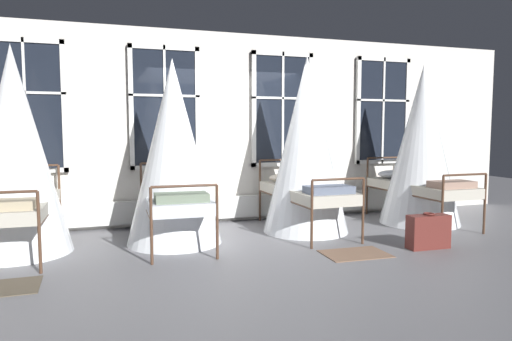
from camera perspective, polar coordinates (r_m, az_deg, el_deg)
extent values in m
plane|color=slate|center=(6.69, -0.81, -8.30)|extent=(20.39, 20.39, 0.00)
cube|color=silver|center=(7.82, -3.87, 5.19)|extent=(11.19, 0.10, 3.12)
cube|color=black|center=(7.53, -26.38, 7.07)|extent=(1.10, 0.02, 1.94)
cube|color=silver|center=(7.55, -26.10, -0.03)|extent=(1.10, 0.06, 0.07)
cube|color=silver|center=(7.63, -26.67, 14.10)|extent=(1.10, 0.06, 0.07)
cube|color=silver|center=(7.48, -22.43, 7.24)|extent=(0.07, 0.06, 1.94)
cube|color=silver|center=(7.53, -26.38, 7.07)|extent=(0.04, 0.06, 1.94)
cube|color=silver|center=(7.54, -26.44, 8.55)|extent=(1.10, 0.06, 0.04)
cube|color=black|center=(7.53, -11.08, 7.52)|extent=(1.10, 0.02, 1.94)
cube|color=silver|center=(7.54, -10.96, 0.41)|extent=(1.10, 0.06, 0.07)
cube|color=silver|center=(7.62, -11.21, 14.55)|extent=(1.10, 0.06, 0.07)
cube|color=silver|center=(7.48, -15.05, 7.45)|extent=(0.07, 0.06, 1.94)
cube|color=silver|center=(7.61, -7.18, 7.54)|extent=(0.07, 0.06, 1.94)
cube|color=silver|center=(7.53, -11.08, 7.52)|extent=(0.04, 0.06, 1.94)
cube|color=silver|center=(7.54, -11.11, 8.99)|extent=(1.10, 0.06, 0.04)
cube|color=black|center=(8.03, 3.26, 7.45)|extent=(1.10, 0.02, 1.94)
cube|color=silver|center=(8.05, 3.22, 0.79)|extent=(1.10, 0.06, 0.07)
cube|color=silver|center=(8.12, 3.29, 14.06)|extent=(1.10, 0.06, 0.07)
cube|color=silver|center=(7.85, -0.28, 7.51)|extent=(0.07, 0.06, 1.94)
cube|color=silver|center=(8.24, 6.63, 7.37)|extent=(0.07, 0.06, 1.94)
cube|color=silver|center=(8.03, 3.26, 7.45)|extent=(0.04, 0.06, 1.94)
cube|color=silver|center=(8.04, 3.26, 8.83)|extent=(1.10, 0.06, 0.04)
cube|color=black|center=(8.96, 15.25, 7.04)|extent=(1.10, 0.02, 1.94)
cube|color=silver|center=(8.97, 15.11, 1.07)|extent=(1.10, 0.06, 0.07)
cube|color=silver|center=(9.04, 15.40, 12.97)|extent=(1.10, 0.06, 0.07)
cube|color=silver|center=(8.68, 12.39, 7.17)|extent=(0.07, 0.06, 1.94)
cube|color=silver|center=(9.25, 17.94, 6.91)|extent=(0.07, 0.06, 1.94)
cube|color=silver|center=(8.96, 15.25, 7.04)|extent=(0.04, 0.06, 1.94)
cube|color=silver|center=(8.97, 15.28, 8.28)|extent=(1.10, 0.06, 0.04)
cube|color=silver|center=(7.80, -3.57, -4.49)|extent=(6.57, 0.10, 0.36)
cylinder|color=#4C3323|center=(7.56, -28.70, -3.43)|extent=(0.04, 0.04, 1.03)
cylinder|color=#4C3323|center=(7.43, -22.90, -3.33)|extent=(0.04, 0.04, 1.03)
cylinder|color=#4C3323|center=(5.54, -25.01, -6.90)|extent=(0.04, 0.04, 0.90)
cylinder|color=#4C3323|center=(6.47, -23.81, -4.51)|extent=(0.09, 1.95, 0.03)
cylinder|color=#4C3323|center=(7.43, -25.98, 0.53)|extent=(0.77, 0.05, 0.03)
cube|color=#B7B2A3|center=(6.52, -27.18, -3.88)|extent=(0.84, 1.99, 0.16)
ellipsoid|color=beige|center=(7.22, -26.19, -1.83)|extent=(0.60, 0.42, 0.14)
cube|color=tan|center=(5.81, -28.50, -3.72)|extent=(0.64, 0.38, 0.10)
cone|color=white|center=(6.46, -27.44, 2.21)|extent=(1.29, 1.29, 2.58)
cylinder|color=#4C3323|center=(7.39, -13.85, -3.12)|extent=(0.04, 0.04, 1.03)
cylinder|color=#4C3323|center=(7.47, -7.96, -2.93)|extent=(0.04, 0.04, 1.03)
cylinder|color=#4C3323|center=(5.48, -12.70, -6.67)|extent=(0.04, 0.04, 0.90)
cylinder|color=#4C3323|center=(5.58, -4.78, -6.33)|extent=(0.04, 0.04, 0.90)
cylinder|color=#4C3323|center=(6.42, -13.37, -4.29)|extent=(0.08, 1.95, 0.03)
cylinder|color=#4C3323|center=(6.51, -6.61, -4.05)|extent=(0.08, 1.95, 0.03)
cylinder|color=#4C3323|center=(7.36, -10.96, 0.92)|extent=(0.77, 0.05, 0.03)
cylinder|color=#4C3323|center=(5.44, -8.77, -1.89)|extent=(0.77, 0.05, 0.03)
cube|color=silver|center=(6.44, -9.98, -3.49)|extent=(0.84, 1.99, 0.16)
ellipsoid|color=silver|center=(7.15, -10.72, -1.45)|extent=(0.60, 0.42, 0.14)
cube|color=slate|center=(5.72, -9.12, -3.27)|extent=(0.64, 0.38, 0.10)
cone|color=white|center=(6.38, -10.07, 2.26)|extent=(1.29, 1.29, 2.49)
cylinder|color=#4C3323|center=(7.84, 0.48, -2.49)|extent=(0.04, 0.04, 1.03)
cylinder|color=#4C3323|center=(8.14, 5.56, -2.24)|extent=(0.04, 0.04, 1.03)
cylinder|color=#4C3323|center=(6.08, 6.85, -5.40)|extent=(0.04, 0.04, 0.90)
cylinder|color=#4C3323|center=(6.45, 12.98, -4.88)|extent=(0.04, 0.04, 0.90)
cylinder|color=#4C3323|center=(6.94, 3.26, -3.45)|extent=(0.07, 1.95, 0.03)
cylinder|color=#4C3323|center=(7.27, 8.84, -3.11)|extent=(0.07, 1.95, 0.03)
cylinder|color=#4C3323|center=(7.93, 3.09, 1.31)|extent=(0.77, 0.05, 0.03)
cylinder|color=#4C3323|center=(6.19, 10.07, -1.06)|extent=(0.77, 0.05, 0.03)
cube|color=#B7B2A3|center=(7.09, 6.12, -2.65)|extent=(0.83, 1.99, 0.16)
ellipsoid|color=beige|center=(7.74, 3.76, -0.87)|extent=(0.60, 0.41, 0.14)
cube|color=slate|center=(6.44, 8.90, -2.33)|extent=(0.64, 0.37, 0.10)
cone|color=white|center=(7.03, 6.18, 3.18)|extent=(1.29, 1.29, 2.64)
cylinder|color=#4C3323|center=(8.69, 13.45, -1.88)|extent=(0.04, 0.04, 1.03)
cylinder|color=#4C3323|center=(9.12, 17.52, -1.65)|extent=(0.04, 0.04, 1.03)
cylinder|color=#4C3323|center=(7.14, 21.85, -4.15)|extent=(0.04, 0.04, 0.90)
cylinder|color=#4C3323|center=(7.66, 26.21, -3.70)|extent=(0.04, 0.04, 0.90)
cylinder|color=#4C3323|center=(7.89, 17.24, -2.63)|extent=(0.05, 1.95, 0.03)
cylinder|color=#4C3323|center=(8.36, 21.49, -2.33)|extent=(0.05, 1.95, 0.03)
cylinder|color=#4C3323|center=(8.85, 15.62, 1.53)|extent=(0.77, 0.04, 0.03)
cylinder|color=#4C3323|center=(7.34, 24.24, -0.47)|extent=(0.77, 0.04, 0.03)
cube|color=#B7B2A3|center=(8.11, 19.45, -1.93)|extent=(0.80, 1.98, 0.16)
ellipsoid|color=silver|center=(8.68, 16.47, -0.42)|extent=(0.60, 0.40, 0.14)
cube|color=gray|center=(7.55, 22.84, -1.57)|extent=(0.64, 0.36, 0.10)
cone|color=white|center=(8.06, 19.60, 2.97)|extent=(1.29, 1.29, 2.58)
cube|color=brown|center=(6.00, 12.06, -9.94)|extent=(0.82, 0.59, 0.01)
cube|color=#5B231E|center=(6.50, 20.34, -7.04)|extent=(0.57, 0.22, 0.44)
cube|color=tan|center=(6.59, 19.78, -6.87)|extent=(0.50, 0.03, 0.03)
torus|color=#5B231E|center=(6.46, 20.40, -5.00)|extent=(0.15, 0.15, 0.02)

